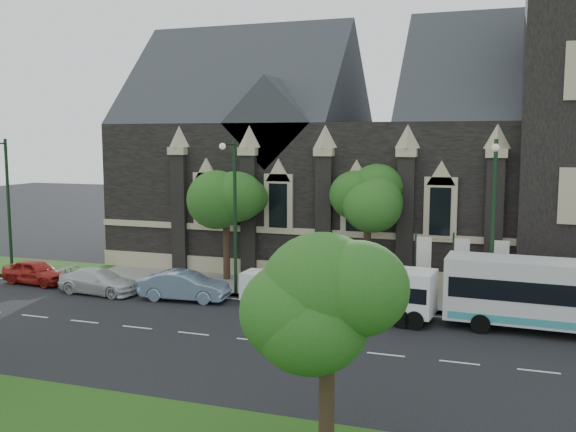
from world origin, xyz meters
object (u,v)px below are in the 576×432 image
at_px(street_lamp_far, 6,199).
at_px(banner_flag_right, 497,265).
at_px(banner_flag_left, 421,260).
at_px(sedan, 185,286).
at_px(tree_walk_right, 372,194).
at_px(shuttle_bus, 367,288).
at_px(box_trailer, 264,286).
at_px(tree_park_east, 335,302).
at_px(banner_flag_center, 458,263).
at_px(street_lamp_mid, 234,208).
at_px(car_far_white, 99,281).
at_px(car_far_red, 36,272).
at_px(tree_walk_left, 230,191).
at_px(street_lamp_near, 493,218).

height_order(street_lamp_far, banner_flag_right, street_lamp_far).
distance_m(banner_flag_left, sedan, 13.17).
height_order(tree_walk_right, shuttle_bus, tree_walk_right).
distance_m(tree_walk_right, box_trailer, 8.32).
relative_size(tree_park_east, banner_flag_center, 1.57).
bearing_deg(street_lamp_mid, tree_park_east, -58.21).
distance_m(banner_flag_left, car_far_white, 18.53).
distance_m(street_lamp_mid, banner_flag_left, 10.81).
height_order(street_lamp_mid, banner_flag_center, street_lamp_mid).
height_order(shuttle_bus, box_trailer, shuttle_bus).
relative_size(tree_park_east, sedan, 1.26).
relative_size(tree_park_east, car_far_red, 1.41).
height_order(tree_walk_left, banner_flag_right, tree_walk_left).
distance_m(banner_flag_center, sedan, 15.10).
distance_m(tree_walk_left, car_far_white, 9.56).
xyz_separation_m(tree_walk_right, car_far_red, (-20.19, -4.70, -5.06)).
xyz_separation_m(banner_flag_center, car_far_white, (-20.05, -3.83, -1.66)).
bearing_deg(shuttle_bus, banner_flag_left, 64.99).
bearing_deg(street_lamp_far, tree_walk_right, 8.86).
bearing_deg(tree_walk_right, sedan, -150.79).
distance_m(banner_flag_left, banner_flag_right, 4.00).
relative_size(tree_park_east, street_lamp_mid, 0.70).
relative_size(tree_walk_right, street_lamp_near, 0.87).
height_order(tree_park_east, banner_flag_right, tree_park_east).
relative_size(tree_walk_left, shuttle_bus, 1.10).
height_order(tree_walk_left, street_lamp_near, street_lamp_near).
bearing_deg(sedan, banner_flag_right, -82.92).
bearing_deg(shuttle_bus, car_far_red, -177.01).
relative_size(tree_park_east, car_far_white, 1.26).
distance_m(tree_walk_left, banner_flag_left, 12.66).
bearing_deg(street_lamp_far, sedan, -7.04).
relative_size(street_lamp_mid, banner_flag_right, 2.25).
distance_m(street_lamp_near, box_trailer, 12.57).
relative_size(tree_walk_right, box_trailer, 2.38).
bearing_deg(street_lamp_mid, banner_flag_right, 7.60).
bearing_deg(street_lamp_mid, tree_walk_right, 26.65).
xyz_separation_m(tree_walk_right, street_lamp_far, (-23.21, -3.62, -0.71)).
distance_m(banner_flag_center, car_far_red, 25.49).
height_order(banner_flag_right, shuttle_bus, banner_flag_right).
distance_m(box_trailer, sedan, 4.53).
bearing_deg(tree_walk_left, street_lamp_far, -165.74).
relative_size(banner_flag_left, car_far_white, 0.80).
bearing_deg(banner_flag_right, street_lamp_far, -176.40).
xyz_separation_m(street_lamp_far, box_trailer, (18.16, -0.89, -4.12)).
xyz_separation_m(street_lamp_near, car_far_red, (-26.98, -1.08, -4.35)).
distance_m(banner_flag_right, shuttle_bus, 7.31).
bearing_deg(tree_walk_left, sedan, -95.30).
relative_size(tree_walk_left, sedan, 1.54).
relative_size(tree_park_east, box_trailer, 1.91).
relative_size(tree_walk_right, street_lamp_far, 0.87).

